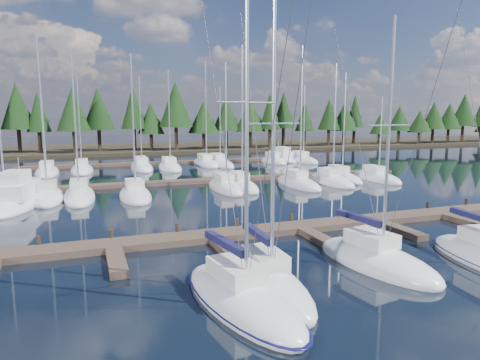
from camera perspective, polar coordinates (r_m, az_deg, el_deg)
name	(u,v)px	position (r m, az deg, el deg)	size (l,w,h in m)	color
ground	(238,198)	(40.01, -0.27, -2.39)	(260.00, 260.00, 0.00)	black
far_shore	(148,148)	(98.15, -12.18, 4.20)	(220.00, 30.00, 0.60)	#2D2619
main_dock	(302,229)	(28.69, 8.32, -6.54)	(44.00, 6.13, 0.90)	brown
back_docks	(190,170)	(58.56, -6.73, 1.30)	(50.00, 21.80, 0.40)	brown
front_sailboat_1	(241,298)	(18.10, 0.10, -15.49)	(4.25, 9.00, 14.83)	silver
front_sailboat_2	(268,283)	(19.54, 3.72, -13.61)	(2.69, 7.64, 13.34)	silver
front_sailboat_3	(376,260)	(23.47, 17.64, -10.16)	(4.17, 8.13, 13.08)	silver
back_sailboat_rows	(199,174)	(53.89, -5.46, 0.74)	(43.10, 32.19, 16.35)	silver
motor_yacht_left	(17,200)	(40.89, -27.55, -2.38)	(4.90, 10.36, 4.99)	silver
motor_yacht_right	(281,158)	(71.83, 5.49, 2.88)	(3.92, 8.30, 3.97)	silver
tree_line	(143,115)	(87.81, -12.78, 8.45)	(184.22, 11.75, 13.65)	black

